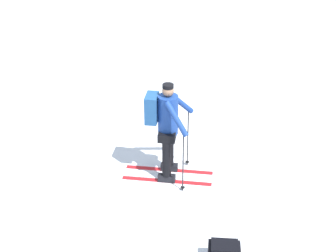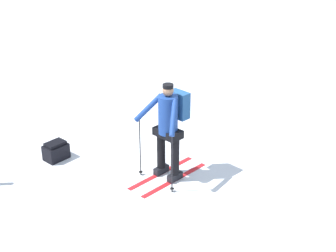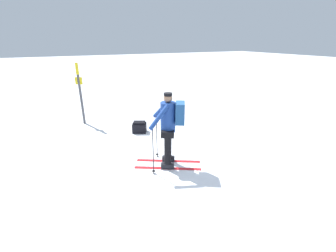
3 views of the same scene
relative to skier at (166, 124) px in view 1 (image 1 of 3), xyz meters
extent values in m
plane|color=white|center=(-0.17, -0.18, -1.02)|extent=(80.00, 80.00, 0.00)
cube|color=red|center=(0.13, -0.11, -1.02)|extent=(0.84, 1.40, 0.01)
cube|color=black|center=(0.13, -0.11, -0.95)|extent=(0.24, 0.32, 0.12)
cylinder|color=black|center=(0.13, -0.11, -0.52)|extent=(0.15, 0.15, 0.74)
cube|color=red|center=(-0.16, 0.05, -1.02)|extent=(0.84, 1.40, 0.01)
cube|color=black|center=(-0.16, 0.05, -0.95)|extent=(0.24, 0.32, 0.12)
cylinder|color=black|center=(-0.16, 0.05, -0.52)|extent=(0.15, 0.15, 0.74)
cube|color=black|center=(-0.02, -0.03, -0.15)|extent=(0.57, 0.49, 0.14)
cylinder|color=navy|center=(-0.02, -0.03, 0.18)|extent=(0.33, 0.33, 0.67)
sphere|color=#8C664C|center=(-0.02, -0.03, 0.62)|extent=(0.19, 0.19, 0.19)
cylinder|color=black|center=(-0.02, -0.03, 0.70)|extent=(0.18, 0.18, 0.06)
cube|color=navy|center=(0.11, 0.20, 0.29)|extent=(0.41, 0.35, 0.47)
cylinder|color=black|center=(0.18, -0.48, -0.45)|extent=(0.02, 0.02, 1.14)
cylinder|color=black|center=(0.18, -0.48, -0.96)|extent=(0.07, 0.07, 0.01)
cylinder|color=navy|center=(0.15, -0.32, 0.27)|extent=(0.16, 0.51, 0.50)
cylinder|color=black|center=(-0.50, -0.10, -0.45)|extent=(0.02, 0.02, 1.14)
cylinder|color=black|center=(-0.50, -0.10, -0.96)|extent=(0.07, 0.07, 0.01)
cylinder|color=navy|center=(-0.36, -0.04, 0.27)|extent=(0.50, 0.28, 0.50)
cube|color=black|center=(-2.24, 0.03, -0.70)|extent=(0.38, 0.44, 0.06)
camera|label=1|loc=(-6.30, 2.44, 3.72)|focal=50.00mm
camera|label=2|loc=(1.88, -6.93, 3.35)|focal=50.00mm
camera|label=3|loc=(4.19, -2.08, 1.80)|focal=24.00mm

